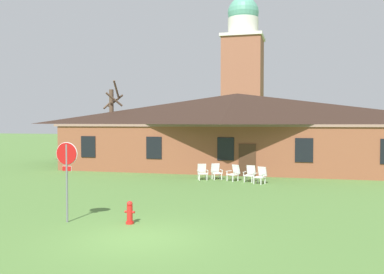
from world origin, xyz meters
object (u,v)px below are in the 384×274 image
Objects in this scene: lawn_chair_left_end at (234,172)px; lawn_chair_middle at (250,173)px; fire_hydrant at (130,213)px; lawn_chair_by_porch at (202,171)px; stop_sign at (67,165)px; lawn_chair_right_end at (261,175)px; lawn_chair_near_door at (216,171)px.

lawn_chair_left_end and lawn_chair_middle have the same top height.
fire_hydrant is at bearing -104.09° from lawn_chair_middle.
fire_hydrant is at bearing -89.52° from lawn_chair_by_porch.
fire_hydrant is (-1.85, -11.43, -0.12)m from lawn_chair_left_end.
stop_sign is 2.93× the size of lawn_chair_left_end.
lawn_chair_middle is (5.04, 11.58, -1.49)m from stop_sign.
lawn_chair_right_end reaches higher than fire_hydrant.
lawn_chair_by_porch is at bearing 90.48° from fire_hydrant.
lawn_chair_left_end is (1.95, -0.02, 0.00)m from lawn_chair_by_porch.
lawn_chair_by_porch is 0.88m from lawn_chair_near_door.
stop_sign is 12.52m from lawn_chair_left_end.
lawn_chair_right_end is (2.81, -1.24, 0.00)m from lawn_chair_near_door.
fire_hydrant is (-2.83, -11.26, -0.12)m from lawn_chair_middle.
lawn_chair_by_porch is 1.00× the size of lawn_chair_left_end.
lawn_chair_by_porch is at bearing -151.54° from lawn_chair_near_door.
lawn_chair_right_end is 11.20m from fire_hydrant.
lawn_chair_near_door is 1.00× the size of lawn_chair_middle.
lawn_chair_near_door reaches higher than fire_hydrant.
lawn_chair_near_door is at bearing 86.71° from fire_hydrant.
stop_sign reaches higher than lawn_chair_middle.
lawn_chair_left_end is at bearing 70.91° from stop_sign.
fire_hydrant is (-3.50, -10.64, -0.12)m from lawn_chair_right_end.
lawn_chair_middle is 0.92m from lawn_chair_right_end.
lawn_chair_near_door and lawn_chair_right_end have the same top height.
stop_sign reaches higher than lawn_chair_by_porch.
lawn_chair_near_door is (2.90, 12.19, -1.49)m from stop_sign.
lawn_chair_middle and lawn_chair_right_end have the same top height.
lawn_chair_right_end is 1.21× the size of fire_hydrant.
lawn_chair_near_door is (0.78, 0.42, 0.00)m from lawn_chair_by_porch.
lawn_chair_left_end reaches higher than fire_hydrant.
stop_sign reaches higher than lawn_chair_left_end.
stop_sign is 12.44m from lawn_chair_right_end.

